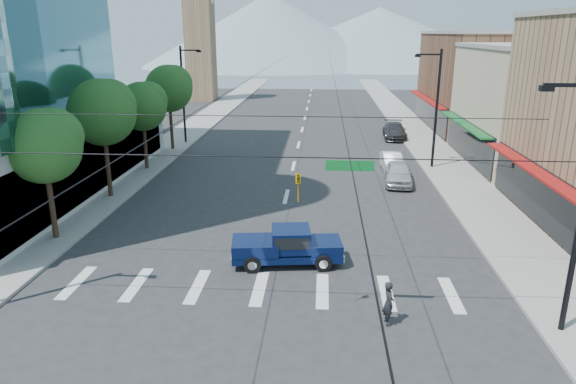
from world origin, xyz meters
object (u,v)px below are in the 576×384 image
Objects in this scene: parked_car_near at (399,173)px; parked_car_mid at (392,162)px; pickup_truck at (286,246)px; pedestrian at (389,303)px; parked_car_far at (395,131)px.

parked_car_mid is at bearing 95.54° from parked_car_near.
pickup_truck is 1.28× the size of parked_car_mid.
parked_car_near is (2.83, 18.33, -0.06)m from pedestrian.
parked_car_near is 16.39m from parked_car_far.
pickup_truck is 15.15m from parked_car_near.
pickup_truck is 0.99× the size of parked_car_far.
parked_car_far is (8.66, 29.80, -0.12)m from pickup_truck.
pickup_truck is at bearing -103.47° from parked_car_far.
pickup_truck is 3.12× the size of pedestrian.
parked_car_near is at bearing -93.57° from parked_car_far.
pedestrian is at bearing -57.03° from pickup_truck.
parked_car_mid is at bearing -95.41° from parked_car_far.
pedestrian is 0.41× the size of parked_car_mid.
pickup_truck is 18.54m from parked_car_mid.
pickup_truck reaches higher than parked_car_mid.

